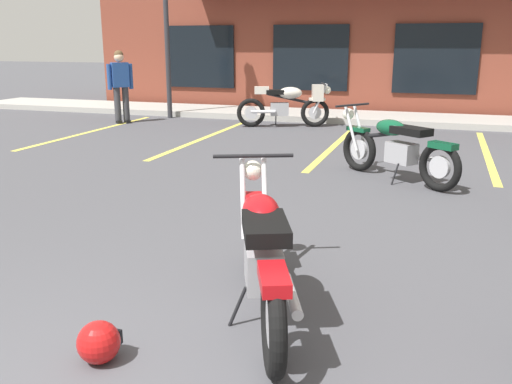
% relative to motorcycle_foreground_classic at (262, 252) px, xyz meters
% --- Properties ---
extents(ground_plane, '(80.00, 80.00, 0.00)m').
position_rel_motorcycle_foreground_classic_xyz_m(ground_plane, '(-0.74, 2.02, -0.46)').
color(ground_plane, '#47474C').
extents(sidewalk_kerb, '(22.00, 1.80, 0.14)m').
position_rel_motorcycle_foreground_classic_xyz_m(sidewalk_kerb, '(-0.74, 10.34, -0.39)').
color(sidewalk_kerb, '#A8A59E').
rests_on(sidewalk_kerb, ground_plane).
extents(brick_storefront_building, '(15.89, 6.66, 4.05)m').
position_rel_motorcycle_foreground_classic_xyz_m(brick_storefront_building, '(-0.73, 14.30, 1.57)').
color(brick_storefront_building, brown).
rests_on(brick_storefront_building, ground_plane).
extents(painted_stall_lines, '(10.65, 4.80, 0.01)m').
position_rel_motorcycle_foreground_classic_xyz_m(painted_stall_lines, '(-0.74, 6.74, -0.46)').
color(painted_stall_lines, '#DBCC4C').
rests_on(painted_stall_lines, ground_plane).
extents(motorcycle_foreground_classic, '(1.10, 1.99, 0.98)m').
position_rel_motorcycle_foreground_classic_xyz_m(motorcycle_foreground_classic, '(0.00, 0.00, 0.00)').
color(motorcycle_foreground_classic, black).
rests_on(motorcycle_foreground_classic, ground_plane).
extents(motorcycle_red_sportbike, '(1.79, 1.48, 0.98)m').
position_rel_motorcycle_foreground_classic_xyz_m(motorcycle_red_sportbike, '(0.54, 4.33, 0.00)').
color(motorcycle_red_sportbike, black).
rests_on(motorcycle_red_sportbike, ground_plane).
extents(motorcycle_blue_standard, '(2.03, 1.01, 0.98)m').
position_rel_motorcycle_foreground_classic_xyz_m(motorcycle_blue_standard, '(-2.18, 8.70, 0.07)').
color(motorcycle_blue_standard, black).
rests_on(motorcycle_blue_standard, ground_plane).
extents(person_in_shorts_foreground, '(0.49, 0.50, 1.68)m').
position_rel_motorcycle_foreground_classic_xyz_m(person_in_shorts_foreground, '(-6.06, 8.06, 0.49)').
color(person_in_shorts_foreground, black).
rests_on(person_in_shorts_foreground, ground_plane).
extents(helmet_on_pavement, '(0.26, 0.26, 0.26)m').
position_rel_motorcycle_foreground_classic_xyz_m(helmet_on_pavement, '(-0.74, -0.91, -0.33)').
color(helmet_on_pavement, '#B71414').
rests_on(helmet_on_pavement, ground_plane).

